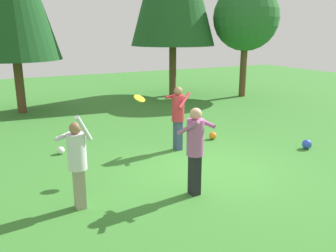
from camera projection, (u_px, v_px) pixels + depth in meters
ground_plane at (209, 169)px, 8.47m from camera, size 40.00×40.00×0.00m
person_thrower at (77, 158)px, 6.41m from camera, size 0.66×0.67×1.83m
person_catcher at (178, 113)px, 9.62m from camera, size 0.75×0.71×1.77m
person_bystander at (195, 144)px, 6.94m from camera, size 0.62×0.70×1.79m
frisbee at (139, 99)px, 8.02m from camera, size 0.36×0.36×0.15m
ball_blue at (307, 144)px, 9.92m from camera, size 0.27×0.27×0.27m
ball_white at (61, 150)px, 9.51m from camera, size 0.20×0.20×0.20m
ball_orange at (213, 136)px, 10.80m from camera, size 0.22×0.22×0.22m
tree_far_right at (246, 18)px, 16.95m from camera, size 3.15×3.15×5.38m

